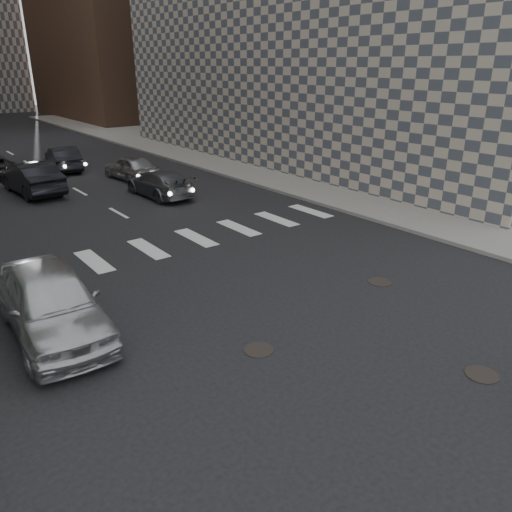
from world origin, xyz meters
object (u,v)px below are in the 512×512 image
(silver_sedan, at_px, (52,302))
(traffic_car_b, at_px, (160,183))
(traffic_car_a, at_px, (32,178))
(traffic_car_e, at_px, (63,159))
(traffic_car_d, at_px, (131,167))

(silver_sedan, height_order, traffic_car_b, silver_sedan)
(traffic_car_a, bearing_deg, silver_sedan, 72.85)
(traffic_car_e, bearing_deg, traffic_car_a, 64.78)
(traffic_car_b, relative_size, traffic_car_e, 1.03)
(silver_sedan, relative_size, traffic_car_b, 1.12)
(silver_sedan, distance_m, traffic_car_b, 13.62)
(silver_sedan, relative_size, traffic_car_d, 1.22)
(traffic_car_d, bearing_deg, silver_sedan, 54.38)
(traffic_car_d, xyz_separation_m, traffic_car_e, (-2.22, 5.05, 0.02))
(silver_sedan, height_order, traffic_car_e, silver_sedan)
(silver_sedan, xyz_separation_m, traffic_car_e, (6.66, 20.20, -0.13))
(traffic_car_b, xyz_separation_m, traffic_car_e, (-1.73, 9.47, 0.07))
(silver_sedan, relative_size, traffic_car_a, 1.01)
(traffic_car_a, relative_size, traffic_car_e, 1.14)
(traffic_car_a, relative_size, traffic_car_b, 1.11)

